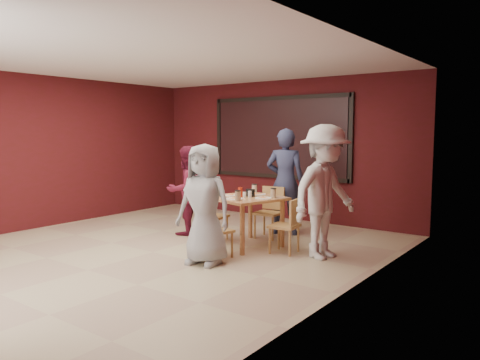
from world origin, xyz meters
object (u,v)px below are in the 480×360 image
Objects in this scene: diner_left at (186,190)px; chair_left at (210,213)px; dining_table at (247,203)px; diner_back at (285,182)px; chair_back at (270,209)px; diner_front at (204,204)px; diner_right at (325,192)px; chair_right at (289,223)px; chair_front at (213,228)px.

chair_left is at bearing 94.13° from diner_left.
dining_table is 1.11m from diner_back.
chair_back is at bearing 49.02° from chair_left.
diner_front is 1.69m from diner_right.
chair_right is (1.46, 0.03, 0.00)m from chair_left.
diner_left is 0.82× the size of diner_right.
diner_right is at bearing 4.00° from dining_table.
dining_table is 1.32m from diner_left.
diner_right is at bearing 3.69° from chair_left.
chair_left is at bearing 132.47° from chair_front.
chair_front is at bearing 68.98° from diner_left.
chair_back is 0.45× the size of diner_right.
diner_left reaches higher than chair_left.
diner_left reaches higher than chair_right.
diner_back is at bearing 123.52° from chair_right.
chair_right is (0.71, 0.86, 0.02)m from chair_front.
dining_table is at bearing 86.71° from diner_front.
diner_left is at bearing 171.30° from chair_left.
diner_right reaches higher than chair_front.
chair_back is at bearing 130.55° from diner_left.
diner_back is at bearing 90.50° from chair_front.
chair_back reaches higher than chair_right.
chair_front is at bearing -47.53° from chair_left.
chair_left is at bearing 36.78° from diner_back.
diner_left is (-1.37, 0.92, 0.33)m from chair_front.
dining_table reaches higher than chair_front.
diner_right is (1.28, 0.09, 0.26)m from dining_table.
diner_left reaches higher than chair_back.
chair_right is at bearing 111.44° from diner_right.
dining_table is 0.79m from chair_right.
chair_right is 0.43× the size of diner_right.
dining_table reaches higher than chair_left.
chair_right is 1.39m from diner_back.
diner_left is at bearing 146.16° from chair_front.
chair_right is at bearing 1.29° from chair_left.
diner_right is at bearing 37.72° from chair_front.
diner_back is 1.60m from diner_right.
diner_back is (-0.02, 1.95, 0.48)m from chair_front.
diner_right reaches higher than dining_table.
diner_front is at bearing 147.67° from diner_right.
diner_left is (-2.08, 0.06, 0.31)m from chair_right.
chair_left is at bearing -176.87° from dining_table.
dining_table is 1.31m from diner_right.
diner_front is 0.86× the size of diner_right.
diner_right is (1.16, 1.22, 0.13)m from diner_front.
chair_back is 1.08m from chair_right.
diner_back is at bearing 62.47° from diner_right.
chair_back reaches higher than chair_left.
dining_table is 0.66× the size of diner_back.
diner_right is at bearing 121.33° from diner_back.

